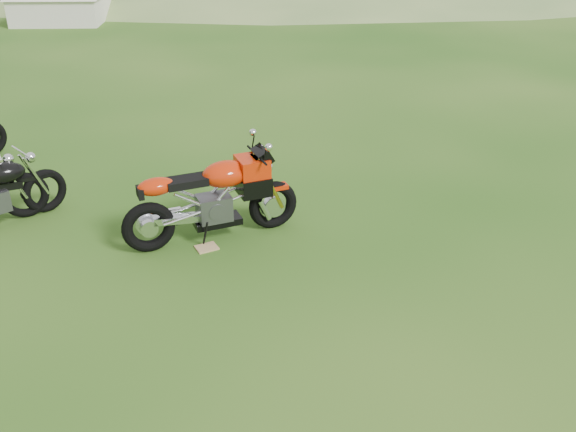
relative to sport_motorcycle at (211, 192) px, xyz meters
name	(u,v)px	position (x,y,z in m)	size (l,w,h in m)	color
ground	(304,303)	(0.44, -1.83, -0.67)	(120.00, 120.00, 0.00)	#19490F
sport_motorcycle	(211,192)	(0.00, 0.00, 0.00)	(2.24, 0.56, 1.34)	red
plywood_board	(207,248)	(-0.18, -0.22, -0.66)	(0.27, 0.22, 0.02)	tan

